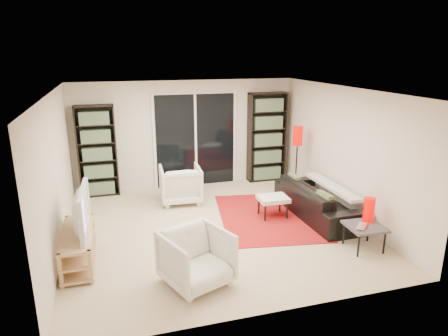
{
  "coord_description": "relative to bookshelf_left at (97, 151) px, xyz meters",
  "views": [
    {
      "loc": [
        -1.66,
        -6.27,
        3.01
      ],
      "look_at": [
        0.25,
        0.3,
        1.0
      ],
      "focal_mm": 32.0,
      "sensor_mm": 36.0,
      "label": 1
    }
  ],
  "objects": [
    {
      "name": "wall_left",
      "position": [
        -0.55,
        -2.33,
        0.22
      ],
      "size": [
        0.02,
        5.0,
        2.4
      ],
      "primitive_type": "cube",
      "color": "silver",
      "rests_on": "ground"
    },
    {
      "name": "armchair_back",
      "position": [
        1.6,
        -0.88,
        -0.6
      ],
      "size": [
        0.86,
        0.88,
        0.76
      ],
      "primitive_type": "imported",
      "rotation": [
        0.0,
        0.0,
        3.09
      ],
      "color": "silver",
      "rests_on": "floor"
    },
    {
      "name": "floor",
      "position": [
        1.95,
        -2.33,
        -0.98
      ],
      "size": [
        5.0,
        5.0,
        0.0
      ],
      "primitive_type": "plane",
      "color": "beige",
      "rests_on": "ground"
    },
    {
      "name": "ceiling",
      "position": [
        1.95,
        -2.33,
        1.42
      ],
      "size": [
        5.0,
        5.0,
        0.02
      ],
      "primitive_type": "cube",
      "color": "white",
      "rests_on": "wall_back"
    },
    {
      "name": "bookshelf_right",
      "position": [
        3.85,
        -0.0,
        0.07
      ],
      "size": [
        0.9,
        0.3,
        2.1
      ],
      "color": "black",
      "rests_on": "ground"
    },
    {
      "name": "rug",
      "position": [
        3.04,
        -2.14,
        -0.97
      ],
      "size": [
        2.14,
        2.66,
        0.01
      ],
      "primitive_type": "cube",
      "rotation": [
        0.0,
        0.0,
        -0.16
      ],
      "color": "#A51617",
      "rests_on": "floor"
    },
    {
      "name": "wall_back",
      "position": [
        1.95,
        0.17,
        0.22
      ],
      "size": [
        5.0,
        0.02,
        2.4
      ],
      "primitive_type": "cube",
      "color": "silver",
      "rests_on": "ground"
    },
    {
      "name": "wall_front",
      "position": [
        1.95,
        -4.83,
        0.22
      ],
      "size": [
        5.0,
        0.02,
        2.4
      ],
      "primitive_type": "cube",
      "color": "silver",
      "rests_on": "ground"
    },
    {
      "name": "tv_stand",
      "position": [
        -0.29,
        -2.94,
        -0.71
      ],
      "size": [
        0.43,
        1.35,
        0.5
      ],
      "color": "tan",
      "rests_on": "floor"
    },
    {
      "name": "laptop",
      "position": [
        3.94,
        -3.81,
        -0.56
      ],
      "size": [
        0.36,
        0.36,
        0.02
      ],
      "primitive_type": "imported",
      "rotation": [
        0.0,
        0.0,
        0.76
      ],
      "color": "silver",
      "rests_on": "side_table"
    },
    {
      "name": "sofa",
      "position": [
        3.96,
        -2.35,
        -0.66
      ],
      "size": [
        0.88,
        2.15,
        0.62
      ],
      "primitive_type": "imported",
      "rotation": [
        0.0,
        0.0,
        1.59
      ],
      "color": "black",
      "rests_on": "floor"
    },
    {
      "name": "bookshelf_left",
      "position": [
        0.0,
        0.0,
        0.0
      ],
      "size": [
        0.8,
        0.3,
        1.95
      ],
      "color": "black",
      "rests_on": "ground"
    },
    {
      "name": "ottoman",
      "position": [
        3.12,
        -2.15,
        -0.63
      ],
      "size": [
        0.55,
        0.46,
        0.4
      ],
      "color": "silver",
      "rests_on": "floor"
    },
    {
      "name": "side_table",
      "position": [
        4.0,
        -3.73,
        -0.61
      ],
      "size": [
        0.58,
        0.58,
        0.4
      ],
      "color": "#444348",
      "rests_on": "floor"
    },
    {
      "name": "sliding_door",
      "position": [
        2.15,
        0.13,
        0.07
      ],
      "size": [
        1.92,
        0.08,
        2.16
      ],
      "color": "white",
      "rests_on": "ground"
    },
    {
      "name": "floor_lamp",
      "position": [
        4.11,
        -1.08,
        0.17
      ],
      "size": [
        0.22,
        0.22,
        1.49
      ],
      "color": "black",
      "rests_on": "floor"
    },
    {
      "name": "tv",
      "position": [
        -0.27,
        -2.94,
        -0.15
      ],
      "size": [
        0.19,
        1.13,
        0.64
      ],
      "primitive_type": "imported",
      "rotation": [
        0.0,
        0.0,
        1.53
      ],
      "color": "black",
      "rests_on": "tv_stand"
    },
    {
      "name": "table_lamp",
      "position": [
        4.14,
        -3.6,
        -0.38
      ],
      "size": [
        0.17,
        0.17,
        0.39
      ],
      "primitive_type": "cylinder",
      "color": "#D10300",
      "rests_on": "side_table"
    },
    {
      "name": "armchair_front",
      "position": [
        1.26,
        -3.96,
        -0.6
      ],
      "size": [
        1.05,
        1.06,
        0.75
      ],
      "primitive_type": "imported",
      "rotation": [
        0.0,
        0.0,
        0.37
      ],
      "color": "silver",
      "rests_on": "floor"
    },
    {
      "name": "wall_right",
      "position": [
        4.45,
        -2.33,
        0.22
      ],
      "size": [
        0.02,
        5.0,
        2.4
      ],
      "primitive_type": "cube",
      "color": "silver",
      "rests_on": "ground"
    }
  ]
}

